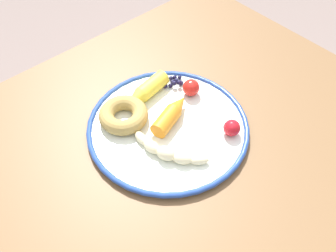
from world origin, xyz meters
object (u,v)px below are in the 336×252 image
at_px(carrot_yellow, 145,92).
at_px(donut, 123,115).
at_px(carrot_orange, 172,114).
at_px(tomato_mid, 232,128).
at_px(plate, 168,127).
at_px(banana, 167,152).
at_px(blueberry_pile, 172,82).
at_px(dining_table, 193,154).
at_px(tomato_near, 191,88).

xyz_separation_m(carrot_yellow, donut, (0.08, 0.02, -0.00)).
distance_m(carrot_orange, tomato_mid, 0.13).
xyz_separation_m(plate, carrot_yellow, (-0.02, -0.10, 0.02)).
bearing_deg(banana, tomato_mid, 161.57).
bearing_deg(carrot_orange, blueberry_pile, -132.66).
xyz_separation_m(dining_table, blueberry_pile, (-0.05, -0.13, 0.12)).
xyz_separation_m(banana, tomato_near, (-0.16, -0.10, 0.01)).
bearing_deg(plate, blueberry_pile, -135.82).
distance_m(carrot_yellow, blueberry_pile, 0.08).
bearing_deg(dining_table, blueberry_pile, -109.39).
bearing_deg(tomato_mid, blueberry_pile, -92.61).
distance_m(donut, tomato_mid, 0.24).
bearing_deg(banana, donut, -86.59).
relative_size(plate, donut, 3.27).
distance_m(plate, tomato_mid, 0.14).
bearing_deg(plate, carrot_orange, -153.94).
bearing_deg(banana, tomato_near, -148.66).
height_order(plate, tomato_near, tomato_near).
bearing_deg(donut, dining_table, 135.08).
distance_m(donut, blueberry_pile, 0.16).
bearing_deg(carrot_yellow, tomato_near, 145.22).
height_order(dining_table, banana, banana).
height_order(tomato_near, tomato_mid, tomato_near).
height_order(donut, tomato_mid, tomato_mid).
relative_size(plate, carrot_orange, 2.87).
relative_size(donut, tomato_mid, 2.99).
xyz_separation_m(dining_table, carrot_orange, (0.03, -0.04, 0.14)).
relative_size(carrot_yellow, tomato_mid, 3.71).
distance_m(banana, tomato_mid, 0.15).
distance_m(banana, carrot_yellow, 0.18).
xyz_separation_m(banana, carrot_yellow, (-0.07, -0.16, 0.01)).
height_order(dining_table, carrot_orange, carrot_orange).
xyz_separation_m(carrot_orange, tomato_near, (-0.09, -0.03, 0.00)).
relative_size(dining_table, donut, 8.40).
relative_size(blueberry_pile, tomato_near, 1.43).
relative_size(dining_table, tomato_mid, 25.11).
xyz_separation_m(carrot_yellow, blueberry_pile, (-0.08, 0.01, -0.01)).
bearing_deg(tomato_near, tomato_mid, 82.49).
xyz_separation_m(dining_table, banana, (0.11, 0.02, 0.13)).
bearing_deg(blueberry_pile, tomato_mid, 87.39).
bearing_deg(tomato_mid, plate, -50.20).
bearing_deg(blueberry_pile, donut, 5.83).
xyz_separation_m(donut, tomato_near, (-0.17, 0.04, 0.00)).
height_order(plate, carrot_yellow, carrot_yellow).
bearing_deg(donut, plate, 128.37).
xyz_separation_m(dining_table, tomato_near, (-0.06, -0.07, 0.14)).
bearing_deg(tomato_near, donut, -12.84).
bearing_deg(donut, tomato_near, 167.16).
xyz_separation_m(carrot_orange, donut, (0.08, -0.07, -0.00)).
height_order(plate, banana, banana).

